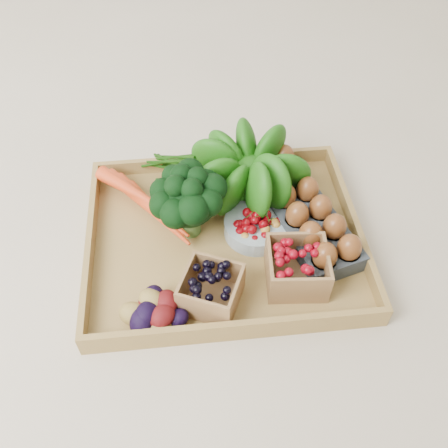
{
  "coord_description": "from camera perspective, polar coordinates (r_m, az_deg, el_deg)",
  "views": [
    {
      "loc": [
        -0.07,
        -0.65,
        0.81
      ],
      "look_at": [
        0.0,
        0.0,
        0.06
      ],
      "focal_mm": 40.0,
      "sensor_mm": 36.0,
      "label": 1
    }
  ],
  "objects": [
    {
      "name": "punnet_raspberry",
      "position": [
        0.94,
        8.33,
        -4.92
      ],
      "size": [
        0.12,
        0.12,
        0.08
      ],
      "primitive_type": "cube",
      "rotation": [
        0.0,
        0.0,
        -0.08
      ],
      "color": "maroon",
      "rests_on": "tray"
    },
    {
      "name": "ground",
      "position": [
        1.04,
        0.0,
        -2.18
      ],
      "size": [
        4.0,
        4.0,
        0.0
      ],
      "primitive_type": "plane",
      "color": "beige",
      "rests_on": "ground"
    },
    {
      "name": "tray",
      "position": [
        1.03,
        0.0,
        -1.92
      ],
      "size": [
        0.55,
        0.45,
        0.01
      ],
      "primitive_type": "cube",
      "color": "#A28144",
      "rests_on": "ground"
    },
    {
      "name": "broccoli",
      "position": [
        1.0,
        -4.05,
        1.46
      ],
      "size": [
        0.15,
        0.15,
        0.12
      ],
      "primitive_type": null,
      "color": "black",
      "rests_on": "tray"
    },
    {
      "name": "carrots",
      "position": [
        1.07,
        -9.09,
        2.66
      ],
      "size": [
        0.23,
        0.16,
        0.05
      ],
      "primitive_type": null,
      "color": "#E04319",
      "rests_on": "tray"
    },
    {
      "name": "egg_carton",
      "position": [
        1.06,
        8.75,
        1.24
      ],
      "size": [
        0.2,
        0.35,
        0.04
      ],
      "primitive_type": "cube",
      "rotation": [
        0.0,
        0.0,
        0.27
      ],
      "color": "#373F47",
      "rests_on": "tray"
    },
    {
      "name": "lettuce",
      "position": [
        1.06,
        2.8,
        6.63
      ],
      "size": [
        0.16,
        0.16,
        0.16
      ],
      "primitive_type": "sphere",
      "color": "#1B4A0B",
      "rests_on": "tray"
    },
    {
      "name": "potatoes",
      "position": [
        0.9,
        -7.68,
        -9.4
      ],
      "size": [
        0.13,
        0.13,
        0.07
      ],
      "primitive_type": null,
      "color": "#460B0D",
      "rests_on": "tray"
    },
    {
      "name": "punnet_blackberry",
      "position": [
        0.91,
        -1.49,
        -7.48
      ],
      "size": [
        0.13,
        0.13,
        0.07
      ],
      "primitive_type": "cube",
      "rotation": [
        0.0,
        0.0,
        -0.41
      ],
      "color": "black",
      "rests_on": "tray"
    },
    {
      "name": "cherry_bowl",
      "position": [
        1.03,
        3.63,
        -0.35
      ],
      "size": [
        0.13,
        0.13,
        0.03
      ],
      "primitive_type": "cylinder",
      "color": "#8C9EA5",
      "rests_on": "tray"
    }
  ]
}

